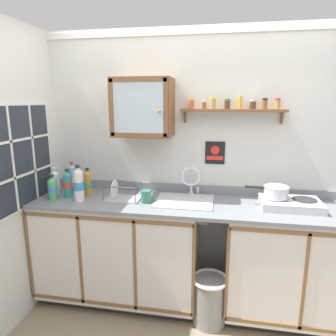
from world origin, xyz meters
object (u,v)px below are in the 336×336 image
object	(u,v)px
sink	(185,203)
wall_cabinet	(143,107)
bottle_soda_green_5	(52,188)
warning_sign	(215,153)
trash_bin	(209,299)
hot_plate_stove	(290,204)
bottle_detergent_teal_0	(68,184)
dish_rack	(121,196)
bottle_water_clear_3	(55,183)
saucepan	(276,191)
mug	(147,196)
bottle_juice_amber_1	(88,183)
bottle_opaque_white_2	(79,185)
bottle_water_blue_4	(73,179)

from	to	relation	value
sink	wall_cabinet	size ratio (longest dim) A/B	0.97
bottle_soda_green_5	warning_sign	size ratio (longest dim) A/B	1.09
trash_bin	hot_plate_stove	bearing A→B (deg)	21.01
bottle_detergent_teal_0	trash_bin	size ratio (longest dim) A/B	0.61
bottle_detergent_teal_0	dish_rack	xyz separation A→B (m)	(0.50, 0.00, -0.09)
bottle_water_clear_3	dish_rack	world-z (taller)	bottle_water_clear_3
bottle_detergent_teal_0	bottle_soda_green_5	xyz separation A→B (m)	(-0.09, -0.10, -0.02)
saucepan	trash_bin	xyz separation A→B (m)	(-0.50, -0.26, -0.88)
bottle_soda_green_5	sink	bearing A→B (deg)	7.59
mug	wall_cabinet	bearing A→B (deg)	109.64
dish_rack	bottle_juice_amber_1	bearing A→B (deg)	168.55
trash_bin	bottle_opaque_white_2	bearing A→B (deg)	175.32
sink	bottle_detergent_teal_0	size ratio (longest dim) A/B	1.93
bottle_detergent_teal_0	trash_bin	distance (m)	1.58
bottle_detergent_teal_0	bottle_juice_amber_1	bearing A→B (deg)	23.68
dish_rack	trash_bin	xyz separation A→B (m)	(0.80, -0.20, -0.78)
sink	bottle_water_clear_3	size ratio (longest dim) A/B	1.89
hot_plate_stove	bottle_juice_amber_1	size ratio (longest dim) A/B	1.85
bottle_opaque_white_2	wall_cabinet	world-z (taller)	wall_cabinet
bottle_detergent_teal_0	mug	bearing A→B (deg)	-2.89
bottle_detergent_teal_0	bottle_water_clear_3	xyz separation A→B (m)	(-0.13, 0.00, -0.00)
sink	bottle_soda_green_5	size ratio (longest dim) A/B	2.20
saucepan	bottle_juice_amber_1	distance (m)	1.64
wall_cabinet	trash_bin	distance (m)	1.70
hot_plate_stove	trash_bin	size ratio (longest dim) A/B	1.12
warning_sign	mug	bearing A→B (deg)	-148.30
sink	bottle_soda_green_5	bearing A→B (deg)	-172.41
trash_bin	bottle_water_blue_4	bearing A→B (deg)	166.12
sink	bottle_water_blue_4	distance (m)	1.09
bottle_juice_amber_1	trash_bin	xyz separation A→B (m)	(1.14, -0.27, -0.86)
bottle_detergent_teal_0	bottle_water_clear_3	distance (m)	0.13
bottle_juice_amber_1	bottle_soda_green_5	xyz separation A→B (m)	(-0.25, -0.17, -0.01)
bottle_opaque_white_2	warning_sign	size ratio (longest dim) A/B	1.56
bottle_detergent_teal_0	wall_cabinet	distance (m)	0.96
bottle_juice_amber_1	warning_sign	distance (m)	1.19
sink	bottle_juice_amber_1	distance (m)	0.91
warning_sign	saucepan	bearing A→B (deg)	-26.15
sink	bottle_detergent_teal_0	bearing A→B (deg)	-177.35
warning_sign	bottle_juice_amber_1	bearing A→B (deg)	-168.28
bottle_opaque_white_2	bottle_water_clear_3	bearing A→B (deg)	158.78
bottle_soda_green_5	saucepan	bearing A→B (deg)	4.90
bottle_opaque_white_2	bottle_water_clear_3	size ratio (longest dim) A/B	1.22
dish_rack	mug	bearing A→B (deg)	-9.08
sink	dish_rack	size ratio (longest dim) A/B	1.60
sink	warning_sign	distance (m)	0.53
bottle_juice_amber_1	sink	bearing A→B (deg)	-1.33
bottle_juice_amber_1	hot_plate_stove	bearing A→B (deg)	-1.15
sink	bottle_opaque_white_2	size ratio (longest dim) A/B	1.54
bottle_water_clear_3	warning_sign	xyz separation A→B (m)	(1.42, 0.30, 0.27)
dish_rack	warning_sign	distance (m)	0.92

